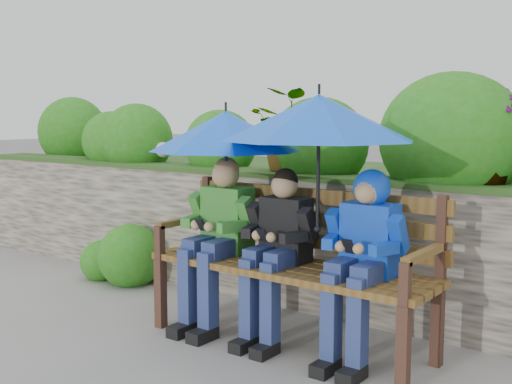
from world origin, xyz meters
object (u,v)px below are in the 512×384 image
Objects in this scene: park_bench at (295,254)px; umbrella_left at (226,131)px; boy_left at (218,232)px; umbrella_right at (319,118)px; boy_middle at (277,244)px; boy_right at (363,248)px.

park_bench is 1.85× the size of umbrella_left.
boy_left is at bearing -170.68° from park_bench.
umbrella_right is (0.22, -0.10, 0.88)m from park_bench.
umbrella_left is at bearing 175.62° from umbrella_right.
umbrella_right reaches higher than boy_middle.
umbrella_right is (0.77, -0.06, 0.09)m from umbrella_left.
umbrella_right reaches higher than park_bench.
boy_right is 1.11× the size of umbrella_left.
boy_right is 1.26m from umbrella_left.
boy_right is at bearing -8.56° from park_bench.
boy_middle is at bearing 0.61° from boy_left.
umbrella_left is 0.88× the size of umbrella_right.
boy_left reaches higher than boy_right.
boy_right is 0.98× the size of umbrella_right.
park_bench is 1.67× the size of boy_right.
boy_middle is at bearing -6.04° from umbrella_left.
park_bench is at bearing 9.32° from boy_left.
park_bench is 0.14m from boy_middle.
park_bench is 0.91m from umbrella_right.
boy_right is (0.60, 0.01, 0.05)m from boy_middle.
umbrella_right reaches higher than boy_left.
boy_middle is at bearing -179.03° from boy_right.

